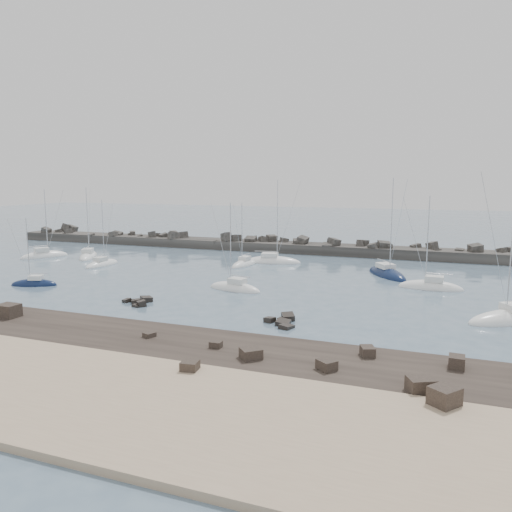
{
  "coord_description": "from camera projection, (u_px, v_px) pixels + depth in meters",
  "views": [
    {
      "loc": [
        29.28,
        -57.19,
        14.26
      ],
      "look_at": [
        3.04,
        12.0,
        2.96
      ],
      "focal_mm": 35.0,
      "sensor_mm": 36.0,
      "label": 1
    }
  ],
  "objects": [
    {
      "name": "ground",
      "position": [
        202.0,
        290.0,
        65.28
      ],
      "size": [
        400.0,
        400.0,
        0.0
      ],
      "primitive_type": "plane",
      "color": "slate",
      "rests_on": "ground"
    },
    {
      "name": "rock_shelf",
      "position": [
        90.0,
        339.0,
        44.94
      ],
      "size": [
        140.0,
        12.0,
        2.03
      ],
      "color": "black",
      "rests_on": "ground"
    },
    {
      "name": "rock_cluster_near",
      "position": [
        140.0,
        302.0,
        58.29
      ],
      "size": [
        4.02,
        3.93,
        1.23
      ],
      "color": "black",
      "rests_on": "ground"
    },
    {
      "name": "rock_cluster_far",
      "position": [
        283.0,
        323.0,
        50.15
      ],
      "size": [
        3.61,
        4.63,
        1.54
      ],
      "color": "black",
      "rests_on": "ground"
    },
    {
      "name": "breakwater",
      "position": [
        252.0,
        248.0,
        103.03
      ],
      "size": [
        115.0,
        7.25,
        5.37
      ],
      "color": "#2F2D2A",
      "rests_on": "ground"
    },
    {
      "name": "sailboat_0",
      "position": [
        44.0,
        256.0,
        92.88
      ],
      "size": [
        6.67,
        8.68,
        13.7
      ],
      "color": "white",
      "rests_on": "ground"
    },
    {
      "name": "sailboat_1",
      "position": [
        89.0,
        257.0,
        92.37
      ],
      "size": [
        6.45,
        9.08,
        14.01
      ],
      "color": "white",
      "rests_on": "ground"
    },
    {
      "name": "sailboat_2",
      "position": [
        34.0,
        284.0,
        68.07
      ],
      "size": [
        6.55,
        3.98,
        10.07
      ],
      "color": "#0E1C3E",
      "rests_on": "ground"
    },
    {
      "name": "sailboat_3",
      "position": [
        102.0,
        265.0,
        83.94
      ],
      "size": [
        2.7,
        7.61,
        11.92
      ],
      "color": "white",
      "rests_on": "ground"
    },
    {
      "name": "sailboat_4",
      "position": [
        273.0,
        262.0,
        86.73
      ],
      "size": [
        10.22,
        4.78,
        15.4
      ],
      "color": "white",
      "rests_on": "ground"
    },
    {
      "name": "sailboat_5",
      "position": [
        235.0,
        289.0,
        65.28
      ],
      "size": [
        8.07,
        3.88,
        12.38
      ],
      "color": "white",
      "rests_on": "ground"
    },
    {
      "name": "sailboat_6",
      "position": [
        244.0,
        265.0,
        83.96
      ],
      "size": [
        3.05,
        7.38,
        11.47
      ],
      "color": "white",
      "rests_on": "ground"
    },
    {
      "name": "sailboat_7",
      "position": [
        387.0,
        275.0,
        75.05
      ],
      "size": [
        8.11,
        10.04,
        15.73
      ],
      "color": "#0E1C3E",
      "rests_on": "ground"
    },
    {
      "name": "sailboat_8",
      "position": [
        431.0,
        288.0,
        65.93
      ],
      "size": [
        8.37,
        2.8,
        13.3
      ],
      "color": "white",
      "rests_on": "ground"
    }
  ]
}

